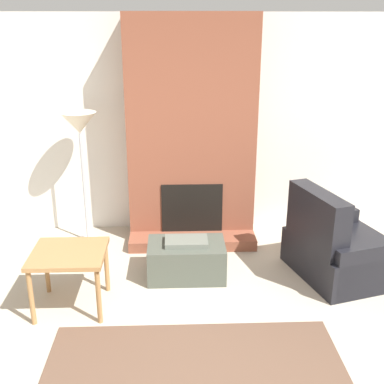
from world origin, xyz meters
name	(u,v)px	position (x,y,z in m)	size (l,w,h in m)	color
wall_back	(191,126)	(0.00, 3.25, 1.30)	(7.15, 0.06, 2.60)	silver
fireplace	(191,135)	(0.00, 2.98, 1.25)	(1.48, 0.77, 2.60)	brown
ottoman	(186,259)	(-0.09, 1.93, 0.19)	(0.79, 0.49, 0.42)	#474C42
armchair	(337,250)	(1.46, 1.90, 0.28)	(1.15, 1.21, 0.95)	black
side_table	(69,259)	(-1.16, 1.40, 0.49)	(0.66, 0.61, 0.56)	#9E7042
floor_lamp_left	(79,129)	(-1.25, 2.82, 1.37)	(0.40, 0.40, 1.55)	#ADADB2
area_rug	(195,377)	(-0.06, 0.41, 0.01)	(2.31, 1.31, 0.01)	brown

